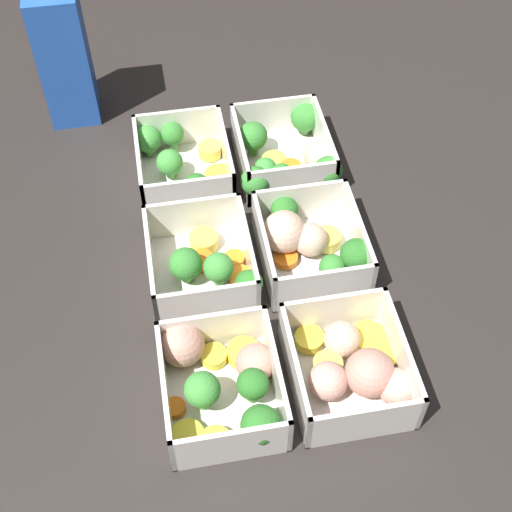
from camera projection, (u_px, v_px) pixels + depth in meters
The scene contains 8 objects.
ground_plane at pixel (256, 267), 0.85m from camera, with size 4.00×4.00×0.00m, color #282321.
container_near_left at pixel (354, 368), 0.73m from camera, with size 0.14×0.12×0.06m.
container_near_center at pixel (308, 242), 0.84m from camera, with size 0.14×0.13×0.06m.
container_near_right at pixel (288, 155), 0.93m from camera, with size 0.15×0.14×0.06m.
container_far_left at pixel (222, 381), 0.72m from camera, with size 0.15×0.12×0.06m.
container_far_center at pixel (206, 265), 0.82m from camera, with size 0.14×0.12×0.06m.
container_far_right at pixel (181, 161), 0.93m from camera, with size 0.14×0.12×0.06m.
juice_carton at pixel (64, 56), 0.95m from camera, with size 0.07×0.07×0.20m.
Camera 1 is at (-0.52, 0.09, 0.66)m, focal length 50.00 mm.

